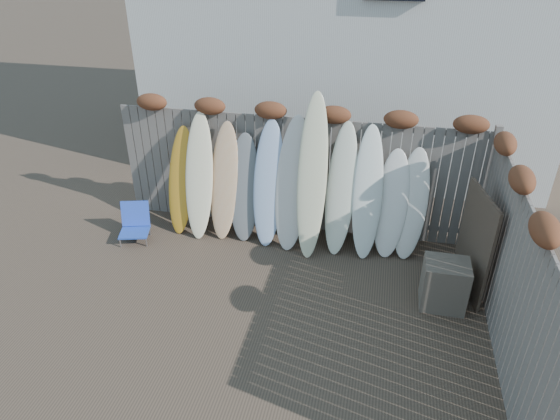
% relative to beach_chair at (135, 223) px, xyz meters
% --- Properties ---
extents(ground, '(80.00, 80.00, 0.00)m').
position_rel_beach_chair_xyz_m(ground, '(2.55, -1.48, -0.29)').
color(ground, '#493A2D').
extents(back_fence, '(6.05, 0.28, 2.24)m').
position_rel_beach_chair_xyz_m(back_fence, '(2.61, 0.92, 0.90)').
color(back_fence, slate).
rests_on(back_fence, ground).
extents(right_fence, '(0.28, 4.40, 2.24)m').
position_rel_beach_chair_xyz_m(right_fence, '(5.54, -1.22, 0.86)').
color(right_fence, slate).
rests_on(right_fence, ground).
extents(house, '(8.50, 5.50, 6.33)m').
position_rel_beach_chair_xyz_m(house, '(3.05, 5.02, 2.92)').
color(house, silver).
rests_on(house, ground).
extents(beach_chair, '(0.57, 0.60, 0.62)m').
position_rel_beach_chair_xyz_m(beach_chair, '(0.00, 0.00, 0.00)').
color(beach_chair, blue).
rests_on(beach_chair, ground).
extents(wooden_crate, '(0.60, 0.50, 0.70)m').
position_rel_beach_chair_xyz_m(wooden_crate, '(4.94, -0.69, 0.06)').
color(wooden_crate, '#4C4339').
rests_on(wooden_crate, ground).
extents(lattice_panel, '(0.28, 1.03, 1.57)m').
position_rel_beach_chair_xyz_m(lattice_panel, '(5.31, -0.27, 0.50)').
color(lattice_panel, brown).
rests_on(lattice_panel, ground).
extents(surfboard_0, '(0.50, 0.67, 1.78)m').
position_rel_beach_chair_xyz_m(surfboard_0, '(0.67, 0.52, 0.60)').
color(surfboard_0, orange).
rests_on(surfboard_0, ground).
extents(surfboard_1, '(0.50, 0.75, 2.04)m').
position_rel_beach_chair_xyz_m(surfboard_1, '(1.02, 0.48, 0.73)').
color(surfboard_1, '#FDF2C5').
rests_on(surfboard_1, ground).
extents(surfboard_2, '(0.50, 0.70, 1.90)m').
position_rel_beach_chair_xyz_m(surfboard_2, '(1.43, 0.53, 0.66)').
color(surfboard_2, '#E4B075').
rests_on(surfboard_2, ground).
extents(surfboard_3, '(0.57, 0.67, 1.74)m').
position_rel_beach_chair_xyz_m(surfboard_3, '(1.77, 0.53, 0.58)').
color(surfboard_3, slate).
rests_on(surfboard_3, ground).
extents(surfboard_4, '(0.50, 0.72, 2.00)m').
position_rel_beach_chair_xyz_m(surfboard_4, '(2.19, 0.50, 0.71)').
color(surfboard_4, '#A6C0E9').
rests_on(surfboard_4, ground).
extents(surfboard_5, '(0.60, 0.78, 2.10)m').
position_rel_beach_chair_xyz_m(surfboard_5, '(2.59, 0.47, 0.76)').
color(surfboard_5, silver).
rests_on(surfboard_5, ground).
extents(surfboard_6, '(0.49, 0.89, 2.49)m').
position_rel_beach_chair_xyz_m(surfboard_6, '(2.91, 0.40, 0.96)').
color(surfboard_6, beige).
rests_on(surfboard_6, ground).
extents(surfboard_7, '(0.51, 0.75, 2.05)m').
position_rel_beach_chair_xyz_m(surfboard_7, '(3.35, 0.51, 0.74)').
color(surfboard_7, white).
rests_on(surfboard_7, ground).
extents(surfboard_8, '(0.51, 0.76, 2.03)m').
position_rel_beach_chair_xyz_m(surfboard_8, '(3.77, 0.49, 0.73)').
color(surfboard_8, white).
rests_on(surfboard_8, ground).
extents(surfboard_9, '(0.55, 0.64, 1.68)m').
position_rel_beach_chair_xyz_m(surfboard_9, '(4.15, 0.54, 0.55)').
color(surfboard_9, white).
rests_on(surfboard_9, ground).
extents(surfboard_10, '(0.54, 0.66, 1.72)m').
position_rel_beach_chair_xyz_m(surfboard_10, '(4.45, 0.56, 0.57)').
color(surfboard_10, white).
rests_on(surfboard_10, ground).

